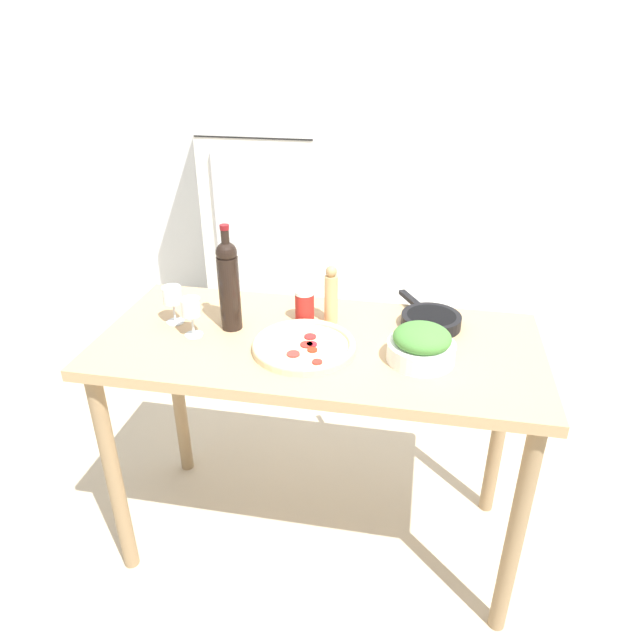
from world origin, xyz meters
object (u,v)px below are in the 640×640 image
pepper_mill (331,296)px  cast_iron_skillet (431,320)px  salad_bowl (421,345)px  homemade_pizza (304,346)px  wine_glass_far (172,297)px  refrigerator (271,197)px  wine_bottle (229,283)px  salt_canister (305,306)px  wine_glass_near (191,309)px

pepper_mill → cast_iron_skillet: size_ratio=0.69×
salad_bowl → homemade_pizza: 0.38m
salad_bowl → wine_glass_far: bearing=173.6°
refrigerator → homemade_pizza: size_ratio=5.40×
wine_bottle → cast_iron_skillet: size_ratio=1.21×
wine_glass_far → salt_canister: 0.47m
wine_bottle → homemade_pizza: size_ratio=1.10×
salt_canister → wine_glass_near: bearing=-152.8°
refrigerator → salad_bowl: 2.01m
refrigerator → pepper_mill: size_ratio=8.52×
wine_bottle → pepper_mill: wine_bottle is taller
pepper_mill → wine_glass_far: bearing=-168.8°
salt_canister → cast_iron_skillet: bearing=5.5°
cast_iron_skillet → salt_canister: bearing=-174.5°
wine_bottle → wine_glass_near: wine_bottle is taller
refrigerator → wine_glass_near: size_ratio=13.24×
pepper_mill → salt_canister: bearing=-175.9°
refrigerator → wine_glass_near: (0.20, -1.74, 0.09)m
refrigerator → homemade_pizza: 1.86m
pepper_mill → homemade_pizza: bearing=-104.1°
salt_canister → cast_iron_skillet: size_ratio=0.38×
refrigerator → homemade_pizza: (0.59, -1.77, 0.01)m
salad_bowl → cast_iron_skillet: bearing=83.6°
homemade_pizza → cast_iron_skillet: 0.47m
refrigerator → wine_glass_far: refrigerator is taller
wine_glass_near → cast_iron_skillet: (0.80, 0.22, -0.08)m
salad_bowl → salt_canister: bearing=154.5°
wine_glass_near → salt_canister: 0.40m
wine_glass_near → wine_glass_far: 0.13m
wine_glass_near → pepper_mill: pepper_mill is taller
wine_glass_near → homemade_pizza: size_ratio=0.41×
wine_bottle → cast_iron_skillet: wine_bottle is taller
wine_glass_far → homemade_pizza: (0.49, -0.10, -0.08)m
refrigerator → wine_bottle: size_ratio=4.90×
homemade_pizza → salt_canister: bearing=101.6°
homemade_pizza → wine_glass_near: bearing=176.6°
refrigerator → wine_bottle: refrigerator is taller
salad_bowl → homemade_pizza: size_ratio=0.63×
wine_glass_far → salad_bowl: bearing=-6.4°
wine_glass_near → cast_iron_skillet: wine_glass_near is taller
wine_glass_far → salad_bowl: wine_glass_far is taller
pepper_mill → salt_canister: 0.10m
wine_bottle → salad_bowl: bearing=-8.5°
wine_bottle → refrigerator: bearing=100.6°
salt_canister → cast_iron_skillet: 0.45m
pepper_mill → homemade_pizza: pepper_mill is taller
salad_bowl → homemade_pizza: bearing=-179.4°
wine_glass_near → wine_glass_far: (-0.10, 0.08, 0.00)m
pepper_mill → wine_bottle: bearing=-162.3°
homemade_pizza → wine_glass_far: bearing=168.3°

